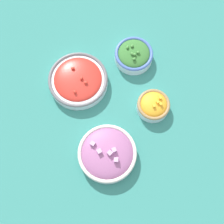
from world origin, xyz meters
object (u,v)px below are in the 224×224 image
object	(u,v)px
bowl_broccoli	(134,55)
bowl_squash	(153,105)
bowl_cherry_tomatoes	(78,80)
bowl_red_onion	(107,154)

from	to	relation	value
bowl_broccoli	bowl_squash	size ratio (longest dim) A/B	1.22
bowl_squash	bowl_broccoli	bearing A→B (deg)	-1.59
bowl_cherry_tomatoes	bowl_squash	bearing A→B (deg)	-129.70
bowl_broccoli	bowl_cherry_tomatoes	bearing A→B (deg)	96.50
bowl_cherry_tomatoes	bowl_red_onion	bearing A→B (deg)	-178.04
bowl_cherry_tomatoes	bowl_broccoli	size ratio (longest dim) A/B	1.52
bowl_broccoli	bowl_red_onion	bearing A→B (deg)	145.59
bowl_cherry_tomatoes	bowl_red_onion	world-z (taller)	bowl_red_onion
bowl_red_onion	bowl_broccoli	size ratio (longest dim) A/B	1.40
bowl_broccoli	bowl_squash	xyz separation A→B (m)	(-0.20, 0.01, -0.00)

